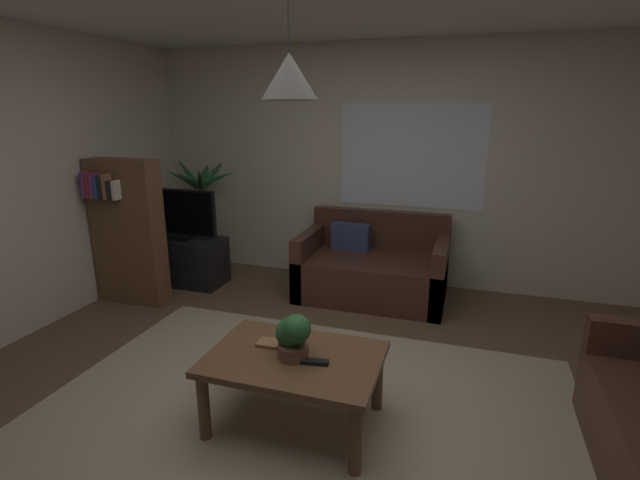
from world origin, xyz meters
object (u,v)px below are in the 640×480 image
object	(u,v)px
remote_on_table_0	(315,362)
tv	(178,214)
book_on_table_0	(269,343)
potted_plant_on_table	(293,335)
potted_palm_corner	(202,215)
pendant_lamp	(289,76)
tv_stand	(184,260)
bookshelf_corner	(127,230)
couch_under_window	(372,270)
coffee_table	(294,366)

from	to	relation	value
remote_on_table_0	tv	xyz separation A→B (m)	(-2.15, 1.89, 0.31)
book_on_table_0	potted_plant_on_table	xyz separation A→B (m)	(0.19, -0.08, 0.13)
potted_palm_corner	book_on_table_0	bearing A→B (deg)	-50.82
potted_plant_on_table	pendant_lamp	xyz separation A→B (m)	(0.00, 0.01, 1.41)
potted_palm_corner	remote_on_table_0	bearing A→B (deg)	-47.61
tv_stand	tv	distance (m)	0.53
tv_stand	potted_plant_on_table	bearing A→B (deg)	-43.02
book_on_table_0	remote_on_table_0	xyz separation A→B (m)	(0.33, -0.12, 0.00)
bookshelf_corner	couch_under_window	bearing A→B (deg)	20.93
couch_under_window	bookshelf_corner	size ratio (longest dim) A/B	1.03
couch_under_window	potted_palm_corner	xyz separation A→B (m)	(-2.09, 0.25, 0.38)
book_on_table_0	potted_palm_corner	size ratio (longest dim) A/B	0.10
coffee_table	remote_on_table_0	bearing A→B (deg)	-17.65
tv_stand	pendant_lamp	world-z (taller)	pendant_lamp
book_on_table_0	bookshelf_corner	world-z (taller)	bookshelf_corner
tv_stand	tv	xyz separation A→B (m)	(0.00, -0.02, 0.53)
coffee_table	book_on_table_0	world-z (taller)	book_on_table_0
remote_on_table_0	potted_palm_corner	world-z (taller)	potted_palm_corner
tv	coffee_table	bearing A→B (deg)	-42.53
potted_palm_corner	coffee_table	bearing A→B (deg)	-48.96
remote_on_table_0	bookshelf_corner	distance (m)	2.69
potted_plant_on_table	pendant_lamp	distance (m)	1.41
coffee_table	tv_stand	distance (m)	2.75
book_on_table_0	remote_on_table_0	size ratio (longest dim) A/B	0.86
couch_under_window	bookshelf_corner	bearing A→B (deg)	-159.07
bookshelf_corner	potted_palm_corner	bearing A→B (deg)	83.21
tv	bookshelf_corner	bearing A→B (deg)	-107.92
tv_stand	potted_palm_corner	size ratio (longest dim) A/B	0.67
couch_under_window	tv_stand	size ratio (longest dim) A/B	1.60
potted_palm_corner	bookshelf_corner	world-z (taller)	bookshelf_corner
remote_on_table_0	tv_stand	size ratio (longest dim) A/B	0.18
couch_under_window	tv	distance (m)	2.12
potted_plant_on_table	potted_palm_corner	size ratio (longest dim) A/B	0.21
potted_plant_on_table	tv_stand	xyz separation A→B (m)	(-2.01, 1.88, -0.34)
potted_plant_on_table	tv_stand	size ratio (longest dim) A/B	0.31
potted_plant_on_table	pendant_lamp	size ratio (longest dim) A/B	0.44
couch_under_window	potted_plant_on_table	bearing A→B (deg)	-90.79
couch_under_window	coffee_table	size ratio (longest dim) A/B	1.42
couch_under_window	potted_palm_corner	distance (m)	2.14
remote_on_table_0	potted_plant_on_table	size ratio (longest dim) A/B	0.58
tv_stand	tv	size ratio (longest dim) A/B	1.04
couch_under_window	remote_on_table_0	distance (m)	2.18
couch_under_window	book_on_table_0	size ratio (longest dim) A/B	10.42
book_on_table_0	tv	world-z (taller)	tv
couch_under_window	tv	xyz separation A→B (m)	(-2.04, -0.28, 0.50)
coffee_table	remote_on_table_0	size ratio (longest dim) A/B	6.30
book_on_table_0	potted_palm_corner	world-z (taller)	potted_palm_corner
coffee_table	tv_stand	world-z (taller)	tv_stand
tv_stand	bookshelf_corner	distance (m)	0.78
couch_under_window	remote_on_table_0	bearing A→B (deg)	-87.01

